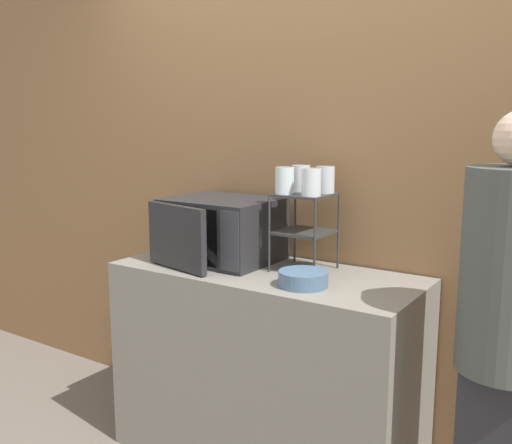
% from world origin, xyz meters
% --- Properties ---
extents(wall_back, '(8.00, 0.06, 2.60)m').
position_xyz_m(wall_back, '(0.00, 0.63, 1.30)').
color(wall_back, olive).
rests_on(wall_back, ground_plane).
extents(counter, '(1.40, 0.59, 0.93)m').
position_xyz_m(counter, '(0.00, 0.30, 0.46)').
color(counter, gray).
rests_on(counter, ground_plane).
extents(microwave, '(0.51, 0.53, 0.30)m').
position_xyz_m(microwave, '(-0.28, 0.34, 1.08)').
color(microwave, '#262628').
rests_on(microwave, counter).
extents(dish_rack, '(0.24, 0.24, 0.35)m').
position_xyz_m(dish_rack, '(0.14, 0.40, 1.18)').
color(dish_rack, '#333333').
rests_on(dish_rack, counter).
extents(glass_front_left, '(0.08, 0.08, 0.12)m').
position_xyz_m(glass_front_left, '(0.07, 0.34, 1.33)').
color(glass_front_left, silver).
rests_on(glass_front_left, dish_rack).
extents(glass_back_right, '(0.08, 0.08, 0.12)m').
position_xyz_m(glass_back_right, '(0.20, 0.47, 1.33)').
color(glass_back_right, silver).
rests_on(glass_back_right, dish_rack).
extents(glass_front_right, '(0.08, 0.08, 0.12)m').
position_xyz_m(glass_front_right, '(0.20, 0.34, 1.33)').
color(glass_front_right, silver).
rests_on(glass_front_right, dish_rack).
extents(glass_back_left, '(0.08, 0.08, 0.12)m').
position_xyz_m(glass_back_left, '(0.08, 0.47, 1.33)').
color(glass_back_left, silver).
rests_on(glass_back_left, dish_rack).
extents(bowl, '(0.20, 0.20, 0.06)m').
position_xyz_m(bowl, '(0.26, 0.17, 0.96)').
color(bowl, slate).
rests_on(bowl, counter).
extents(person, '(0.33, 0.33, 1.63)m').
position_xyz_m(person, '(1.04, 0.16, 0.91)').
color(person, '#2D2D33').
rests_on(person, ground_plane).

